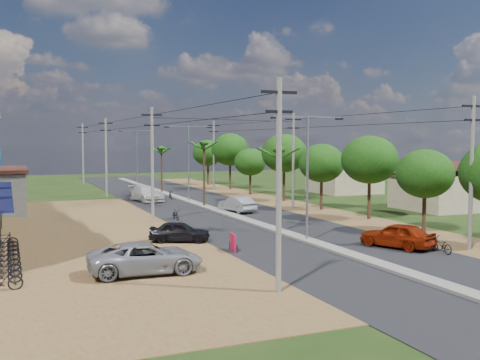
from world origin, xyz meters
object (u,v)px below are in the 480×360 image
Objects in this scene: car_white_far at (146,194)px; roadside_sign at (233,243)px; moto_rider_east at (441,246)px; parked_scooter_row at (3,257)px; car_parked_silver at (145,259)px; car_silver_mid at (237,205)px; car_parked_dark at (180,232)px; car_red_near at (397,236)px.

car_white_far is 28.36m from roadside_sign.
moto_rider_east is 0.16× the size of parked_scooter_row.
car_silver_mid is at bearing -30.87° from car_parked_silver.
car_parked_dark is 2.15× the size of moto_rider_east.
car_parked_dark is 3.05× the size of roadside_sign.
car_red_near is 1.05× the size of car_silver_mid.
car_parked_silver reaches higher than roadside_sign.
car_parked_dark reaches higher than parked_scooter_row.
car_white_far is at bearing 97.21° from roadside_sign.
car_parked_dark is (-11.40, 6.89, -0.11)m from car_red_near.
car_red_near is 3.55× the size of roadside_sign.
car_red_near is 32.12m from car_white_far.
car_white_far is at bearing -11.09° from car_parked_silver.
car_parked_dark is at bearing -25.35° from car_parked_silver.
roadside_sign is (-10.70, 5.06, 0.05)m from moto_rider_east.
car_white_far reaches higher than roadside_sign.
car_parked_dark reaches higher than moto_rider_east.
roadside_sign is (-7.00, -16.45, -0.18)m from car_silver_mid.
car_parked_silver reaches higher than car_parked_dark.
parked_scooter_row reaches higher than moto_rider_east.
car_silver_mid reaches higher than roadside_sign.
car_parked_silver is (-12.93, -19.95, 0.06)m from car_silver_mid.
roadside_sign is at bearing 55.84° from car_silver_mid.
car_red_near is 19.41m from car_silver_mid.
roadside_sign is at bearing -21.44° from moto_rider_east.
moto_rider_east is at bearing -14.53° from parked_scooter_row.
parked_scooter_row is at bearing -173.85° from roadside_sign.
car_silver_mid is at bearing 77.22° from roadside_sign.
moto_rider_east is at bearing -93.27° from car_parked_silver.
car_white_far is (-5.48, 11.87, 0.11)m from car_silver_mid.
car_parked_silver is at bearing -34.79° from parked_scooter_row.
car_red_near is at bearing -6.40° from roadside_sign.
car_parked_dark is 0.34× the size of parked_scooter_row.
car_parked_silver is at bearing -20.94° from car_red_near.
car_red_near is at bearing -56.09° from moto_rider_east.
roadside_sign is at bearing -4.13° from parked_scooter_row.
car_parked_dark is at bearing -54.65° from car_red_near.
roadside_sign is at bearing -102.70° from car_white_far.
moto_rider_east is at bearing -15.04° from roadside_sign.
car_silver_mid is at bearing -76.36° from moto_rider_east.
car_red_near is at bearing -85.35° from car_parked_silver.
car_parked_silver reaches higher than car_silver_mid.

